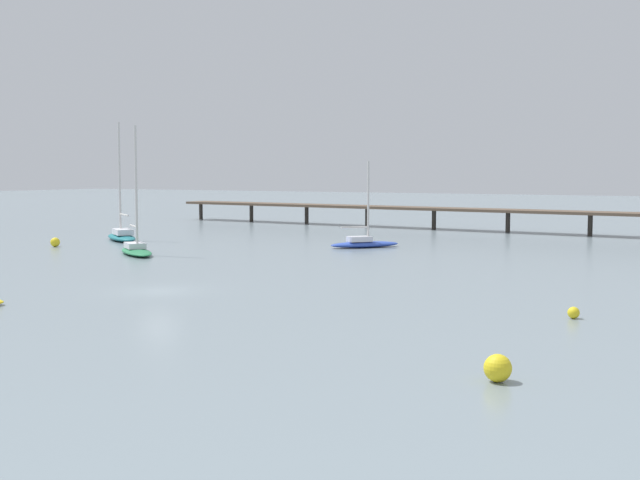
{
  "coord_description": "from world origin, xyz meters",
  "views": [
    {
      "loc": [
        30.11,
        -35.61,
        6.69
      ],
      "look_at": [
        0.0,
        18.74,
        1.5
      ],
      "focal_mm": 46.37,
      "sensor_mm": 36.0,
      "label": 1
    }
  ],
  "objects_px": {
    "mooring_buoy_mid": "(498,368)",
    "mooring_buoy_far": "(55,242)",
    "pier": "(584,207)",
    "mooring_buoy_near": "(574,313)",
    "sailboat_teal": "(122,234)",
    "sailboat_blue": "(364,242)",
    "sailboat_green": "(136,247)"
  },
  "relations": [
    {
      "from": "mooring_buoy_near",
      "to": "mooring_buoy_mid",
      "type": "relative_size",
      "value": 0.61
    },
    {
      "from": "pier",
      "to": "mooring_buoy_near",
      "type": "xyz_separation_m",
      "value": [
        9.61,
        -50.17,
        -2.65
      ]
    },
    {
      "from": "pier",
      "to": "mooring_buoy_far",
      "type": "xyz_separation_m",
      "value": [
        -38.35,
        -35.88,
        -2.51
      ]
    },
    {
      "from": "sailboat_teal",
      "to": "pier",
      "type": "bearing_deg",
      "value": 36.76
    },
    {
      "from": "sailboat_green",
      "to": "pier",
      "type": "bearing_deg",
      "value": 53.97
    },
    {
      "from": "sailboat_teal",
      "to": "sailboat_green",
      "type": "bearing_deg",
      "value": -42.92
    },
    {
      "from": "mooring_buoy_near",
      "to": "mooring_buoy_mid",
      "type": "bearing_deg",
      "value": -88.49
    },
    {
      "from": "pier",
      "to": "mooring_buoy_mid",
      "type": "bearing_deg",
      "value": -81.02
    },
    {
      "from": "mooring_buoy_mid",
      "to": "sailboat_blue",
      "type": "bearing_deg",
      "value": 121.21
    },
    {
      "from": "pier",
      "to": "sailboat_green",
      "type": "height_order",
      "value": "sailboat_green"
    },
    {
      "from": "sailboat_teal",
      "to": "mooring_buoy_far",
      "type": "distance_m",
      "value": 7.78
    },
    {
      "from": "mooring_buoy_far",
      "to": "mooring_buoy_mid",
      "type": "bearing_deg",
      "value": -29.24
    },
    {
      "from": "pier",
      "to": "mooring_buoy_far",
      "type": "relative_size",
      "value": 99.02
    },
    {
      "from": "sailboat_blue",
      "to": "mooring_buoy_mid",
      "type": "xyz_separation_m",
      "value": [
        24.02,
        -39.66,
        -0.04
      ]
    },
    {
      "from": "sailboat_blue",
      "to": "mooring_buoy_near",
      "type": "bearing_deg",
      "value": -48.65
    },
    {
      "from": "pier",
      "to": "sailboat_blue",
      "type": "distance_m",
      "value": 27.29
    },
    {
      "from": "sailboat_blue",
      "to": "mooring_buoy_mid",
      "type": "height_order",
      "value": "sailboat_blue"
    },
    {
      "from": "pier",
      "to": "sailboat_green",
      "type": "bearing_deg",
      "value": -126.03
    },
    {
      "from": "pier",
      "to": "sailboat_green",
      "type": "distance_m",
      "value": 46.63
    },
    {
      "from": "pier",
      "to": "mooring_buoy_near",
      "type": "height_order",
      "value": "pier"
    },
    {
      "from": "pier",
      "to": "sailboat_teal",
      "type": "distance_m",
      "value": 47.05
    },
    {
      "from": "sailboat_teal",
      "to": "mooring_buoy_near",
      "type": "xyz_separation_m",
      "value": [
        47.26,
        -22.04,
        -0.37
      ]
    },
    {
      "from": "sailboat_blue",
      "to": "sailboat_teal",
      "type": "bearing_deg",
      "value": -168.31
    },
    {
      "from": "pier",
      "to": "mooring_buoy_far",
      "type": "height_order",
      "value": "pier"
    },
    {
      "from": "mooring_buoy_mid",
      "to": "mooring_buoy_far",
      "type": "bearing_deg",
      "value": 150.76
    },
    {
      "from": "pier",
      "to": "mooring_buoy_far",
      "type": "bearing_deg",
      "value": -136.91
    },
    {
      "from": "pier",
      "to": "sailboat_teal",
      "type": "height_order",
      "value": "sailboat_teal"
    },
    {
      "from": "sailboat_teal",
      "to": "mooring_buoy_far",
      "type": "relative_size",
      "value": 13.73
    },
    {
      "from": "sailboat_blue",
      "to": "sailboat_green",
      "type": "xyz_separation_m",
      "value": [
        -13.31,
        -14.41,
        0.09
      ]
    },
    {
      "from": "sailboat_teal",
      "to": "sailboat_green",
      "type": "distance_m",
      "value": 14.0
    },
    {
      "from": "sailboat_blue",
      "to": "mooring_buoy_far",
      "type": "relative_size",
      "value": 9.14
    },
    {
      "from": "sailboat_teal",
      "to": "mooring_buoy_far",
      "type": "height_order",
      "value": "sailboat_teal"
    }
  ]
}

